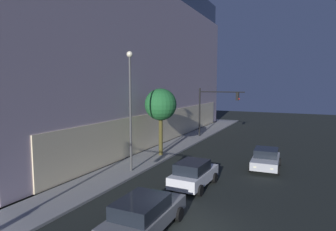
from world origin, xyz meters
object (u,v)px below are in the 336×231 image
at_px(sidewalk_tree, 161,105).
at_px(car_grey, 144,214).
at_px(street_lamp_sidewalk, 130,98).
at_px(car_white, 194,174).
at_px(car_silver, 266,159).
at_px(modern_building, 63,60).
at_px(traffic_light_far_corner, 214,104).

distance_m(sidewalk_tree, car_grey, 13.94).
xyz_separation_m(street_lamp_sidewalk, sidewalk_tree, (5.26, 0.24, -0.86)).
distance_m(sidewalk_tree, car_white, 8.99).
distance_m(street_lamp_sidewalk, car_white, 7.01).
xyz_separation_m(street_lamp_sidewalk, car_silver, (5.36, -8.78, -4.74)).
height_order(car_grey, car_silver, car_grey).
distance_m(car_white, car_silver, 7.17).
bearing_deg(car_white, car_grey, -180.00).
bearing_deg(sidewalk_tree, car_silver, -89.38).
relative_size(modern_building, sidewalk_tree, 6.66).
bearing_deg(car_white, street_lamp_sidewalk, 80.78).
bearing_deg(modern_building, car_silver, -102.74).
bearing_deg(sidewalk_tree, modern_building, 70.84).
relative_size(traffic_light_far_corner, car_grey, 1.23).
bearing_deg(sidewalk_tree, car_white, -138.39).
height_order(traffic_light_far_corner, car_grey, traffic_light_far_corner).
bearing_deg(modern_building, traffic_light_far_corner, -76.94).
relative_size(street_lamp_sidewalk, car_grey, 1.80).
height_order(street_lamp_sidewalk, car_grey, street_lamp_sidewalk).
height_order(modern_building, sidewalk_tree, modern_building).
xyz_separation_m(street_lamp_sidewalk, car_white, (-0.84, -5.18, -4.65)).
xyz_separation_m(modern_building, traffic_light_far_corner, (4.48, -19.34, -5.50)).
xyz_separation_m(modern_building, car_white, (-12.22, -23.02, -8.81)).
bearing_deg(car_grey, modern_building, 51.39).
bearing_deg(traffic_light_far_corner, sidewalk_tree, 170.68).
distance_m(sidewalk_tree, car_silver, 9.82).
bearing_deg(traffic_light_far_corner, modern_building, 103.06).
bearing_deg(street_lamp_sidewalk, sidewalk_tree, 2.57).
height_order(traffic_light_far_corner, sidewalk_tree, sidewalk_tree).
bearing_deg(traffic_light_far_corner, car_grey, -170.86).
bearing_deg(car_grey, car_silver, -16.24).
bearing_deg(traffic_light_far_corner, car_white, -167.58).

